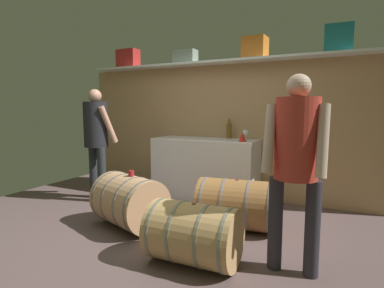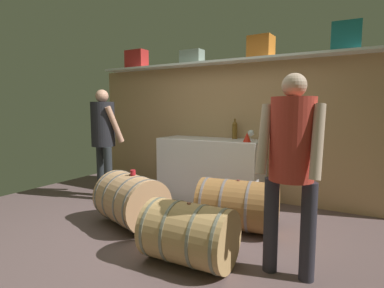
# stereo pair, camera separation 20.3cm
# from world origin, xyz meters

# --- Properties ---
(ground_plane) EXTENTS (6.08, 7.26, 0.02)m
(ground_plane) POSITION_xyz_m (0.00, 0.51, -0.01)
(ground_plane) COLOR brown
(back_wall_panel) EXTENTS (4.88, 0.10, 2.06)m
(back_wall_panel) POSITION_xyz_m (0.00, 2.03, 1.03)
(back_wall_panel) COLOR tan
(back_wall_panel) RESTS_ON ground
(high_shelf_board) EXTENTS (4.49, 0.40, 0.03)m
(high_shelf_board) POSITION_xyz_m (0.00, 1.88, 2.08)
(high_shelf_board) COLOR white
(high_shelf_board) RESTS_ON back_wall_panel
(toolcase_red) EXTENTS (0.38, 0.22, 0.31)m
(toolcase_red) POSITION_xyz_m (-1.67, 1.88, 2.25)
(toolcase_red) COLOR red
(toolcase_red) RESTS_ON high_shelf_board
(toolcase_grey) EXTENTS (0.37, 0.21, 0.21)m
(toolcase_grey) POSITION_xyz_m (-0.54, 1.88, 2.20)
(toolcase_grey) COLOR gray
(toolcase_grey) RESTS_ON high_shelf_board
(toolcase_orange) EXTENTS (0.34, 0.30, 0.30)m
(toolcase_orange) POSITION_xyz_m (0.58, 1.88, 2.24)
(toolcase_orange) COLOR orange
(toolcase_orange) RESTS_ON high_shelf_board
(toolcase_teal) EXTENTS (0.34, 0.24, 0.35)m
(toolcase_teal) POSITION_xyz_m (1.66, 1.88, 2.27)
(toolcase_teal) COLOR teal
(toolcase_teal) RESTS_ON high_shelf_board
(work_cabinet) EXTENTS (1.58, 0.60, 0.93)m
(work_cabinet) POSITION_xyz_m (-0.10, 1.67, 0.46)
(work_cabinet) COLOR white
(work_cabinet) RESTS_ON ground
(wine_bottle_amber) EXTENTS (0.08, 0.08, 0.30)m
(wine_bottle_amber) POSITION_xyz_m (0.21, 1.86, 1.06)
(wine_bottle_amber) COLOR brown
(wine_bottle_amber) RESTS_ON work_cabinet
(wine_glass) EXTENTS (0.09, 0.09, 0.15)m
(wine_glass) POSITION_xyz_m (0.50, 1.74, 1.03)
(wine_glass) COLOR white
(wine_glass) RESTS_ON work_cabinet
(red_funnel) EXTENTS (0.11, 0.11, 0.13)m
(red_funnel) POSITION_xyz_m (0.53, 1.52, 0.99)
(red_funnel) COLOR red
(red_funnel) RESTS_ON work_cabinet
(wine_barrel_near) EXTENTS (0.94, 0.83, 0.62)m
(wine_barrel_near) POSITION_xyz_m (-0.43, 0.23, 0.31)
(wine_barrel_near) COLOR tan
(wine_barrel_near) RESTS_ON ground
(wine_barrel_far) EXTENTS (0.95, 0.68, 0.58)m
(wine_barrel_far) POSITION_xyz_m (0.71, 0.74, 0.29)
(wine_barrel_far) COLOR #9C6A39
(wine_barrel_far) RESTS_ON ground
(wine_barrel_flank) EXTENTS (0.80, 0.56, 0.56)m
(wine_barrel_flank) POSITION_xyz_m (0.61, -0.21, 0.28)
(wine_barrel_flank) COLOR tan
(wine_barrel_flank) RESTS_ON ground
(tasting_cup) EXTENTS (0.06, 0.06, 0.06)m
(tasting_cup) POSITION_xyz_m (-0.40, 0.23, 0.64)
(tasting_cup) COLOR red
(tasting_cup) RESTS_ON wine_barrel_near
(winemaker_pouring) EXTENTS (0.55, 0.47, 1.67)m
(winemaker_pouring) POSITION_xyz_m (-1.56, 0.93, 1.02)
(winemaker_pouring) COLOR #282D30
(winemaker_pouring) RESTS_ON ground
(visitor_tasting) EXTENTS (0.49, 0.39, 1.66)m
(visitor_tasting) POSITION_xyz_m (1.42, 0.02, 1.02)
(visitor_tasting) COLOR #2B2832
(visitor_tasting) RESTS_ON ground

